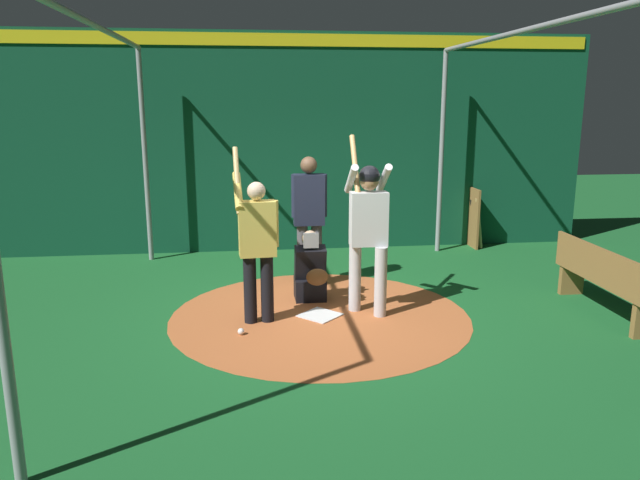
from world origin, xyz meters
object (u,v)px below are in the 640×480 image
visitor (257,242)px  bat_rack (473,219)px  batter (368,224)px  baseball_0 (354,282)px  bench (603,279)px  baseball_1 (241,331)px  home_plate (320,315)px  catcher (311,273)px  baseball_2 (310,289)px  umpire (309,214)px

visitor → bat_rack: bearing=126.4°
batter → baseball_0: batter is taller
bench → baseball_0: 3.20m
bench → baseball_1: size_ratio=24.57×
home_plate → baseball_0: 1.35m
batter → baseball_0: 1.56m
catcher → baseball_2: 0.47m
bench → baseball_1: bench is taller
baseball_0 → umpire: bearing=-95.5°
batter → baseball_0: (-1.14, 0.05, -1.07)m
baseball_1 → baseball_0: bearing=136.9°
batter → bat_rack: bearing=141.4°
visitor → baseball_0: 2.09m
catcher → umpire: size_ratio=0.51×
bench → catcher: bearing=-105.6°
catcher → baseball_0: catcher is taller
home_plate → bench: bench is taller
bat_rack → bench: size_ratio=0.58×
baseball_1 → bat_rack: bearing=132.6°
batter → bench: bearing=82.3°
catcher → bench: bearing=74.4°
baseball_0 → home_plate: bearing=-28.0°
batter → baseball_2: size_ratio=29.07×
visitor → baseball_1: (0.41, -0.21, -0.92)m
bat_rack → umpire: bearing=-57.3°
visitor → baseball_0: (-1.28, 1.37, -0.92)m
baseball_2 → bench: bearing=69.2°
home_plate → visitor: bearing=-83.1°
visitor → bat_rack: visitor is taller
batter → baseball_1: bearing=-70.2°
umpire → batter: bearing=25.9°
batter → umpire: 1.33m
umpire → bench: umpire is taller
home_plate → catcher: bearing=-175.8°
home_plate → visitor: 1.21m
bat_rack → visitor: bearing=-49.2°
baseball_0 → baseball_1: same height
batter → bat_rack: batter is taller
bench → baseball_1: (0.17, -4.37, -0.41)m
batter → umpire: (-1.20, -0.58, -0.08)m
catcher → bench: size_ratio=0.51×
visitor → bench: bearing=82.3°
baseball_1 → baseball_2: 1.75m
umpire → bat_rack: umpire is taller
baseball_0 → bench: bearing=61.4°
visitor → baseball_2: visitor is taller
bat_rack → bench: bearing=4.1°
baseball_0 → baseball_2: bearing=-71.7°
batter → bat_rack: (-3.23, 2.57, -0.62)m
visitor → bench: (0.24, 4.16, -0.52)m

